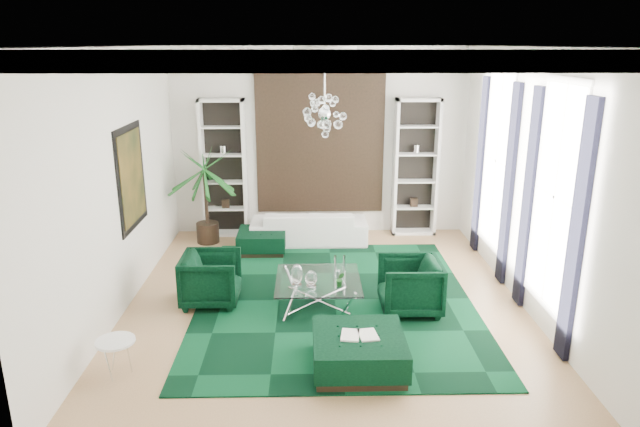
{
  "coord_description": "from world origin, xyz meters",
  "views": [
    {
      "loc": [
        -0.25,
        -8.05,
        3.84
      ],
      "look_at": [
        -0.07,
        0.5,
        1.28
      ],
      "focal_mm": 32.0,
      "sensor_mm": 36.0,
      "label": 1
    }
  ],
  "objects_px": {
    "ottoman_side": "(262,241)",
    "ottoman_front": "(359,352)",
    "armchair_left": "(211,279)",
    "side_table": "(117,358)",
    "armchair_right": "(410,286)",
    "coffee_table": "(318,293)",
    "sofa": "(309,226)",
    "palm": "(205,183)"
  },
  "relations": [
    {
      "from": "sofa",
      "to": "palm",
      "type": "xyz_separation_m",
      "value": [
        -2.02,
        0.06,
        0.88
      ]
    },
    {
      "from": "armchair_right",
      "to": "ottoman_front",
      "type": "bearing_deg",
      "value": -29.69
    },
    {
      "from": "armchair_left",
      "to": "ottoman_front",
      "type": "bearing_deg",
      "value": -132.26
    },
    {
      "from": "armchair_left",
      "to": "coffee_table",
      "type": "bearing_deg",
      "value": -95.29
    },
    {
      "from": "ottoman_side",
      "to": "side_table",
      "type": "bearing_deg",
      "value": -108.46
    },
    {
      "from": "armchair_right",
      "to": "coffee_table",
      "type": "bearing_deg",
      "value": -98.02
    },
    {
      "from": "armchair_left",
      "to": "ottoman_front",
      "type": "xyz_separation_m",
      "value": [
        2.09,
        -1.9,
        -0.17
      ]
    },
    {
      "from": "ottoman_side",
      "to": "palm",
      "type": "xyz_separation_m",
      "value": [
        -1.12,
        0.54,
        1.01
      ]
    },
    {
      "from": "ottoman_front",
      "to": "palm",
      "type": "distance_m",
      "value": 5.47
    },
    {
      "from": "coffee_table",
      "to": "side_table",
      "type": "bearing_deg",
      "value": -143.29
    },
    {
      "from": "sofa",
      "to": "coffee_table",
      "type": "bearing_deg",
      "value": 92.57
    },
    {
      "from": "ottoman_side",
      "to": "coffee_table",
      "type": "bearing_deg",
      "value": -66.86
    },
    {
      "from": "armchair_left",
      "to": "ottoman_front",
      "type": "distance_m",
      "value": 2.83
    },
    {
      "from": "ottoman_side",
      "to": "ottoman_front",
      "type": "height_order",
      "value": "ottoman_front"
    },
    {
      "from": "sofa",
      "to": "ottoman_side",
      "type": "xyz_separation_m",
      "value": [
        -0.9,
        -0.48,
        -0.13
      ]
    },
    {
      "from": "armchair_left",
      "to": "side_table",
      "type": "xyz_separation_m",
      "value": [
        -0.82,
        -1.97,
        -0.17
      ]
    },
    {
      "from": "ottoman_side",
      "to": "palm",
      "type": "height_order",
      "value": "palm"
    },
    {
      "from": "sofa",
      "to": "coffee_table",
      "type": "distance_m",
      "value": 2.9
    },
    {
      "from": "armchair_left",
      "to": "ottoman_side",
      "type": "xyz_separation_m",
      "value": [
        0.6,
        2.26,
        -0.2
      ]
    },
    {
      "from": "armchair_right",
      "to": "coffee_table",
      "type": "distance_m",
      "value": 1.38
    },
    {
      "from": "coffee_table",
      "to": "palm",
      "type": "xyz_separation_m",
      "value": [
        -2.15,
        2.95,
        1.0
      ]
    },
    {
      "from": "armchair_left",
      "to": "sofa",
      "type": "bearing_deg",
      "value": -28.6
    },
    {
      "from": "armchair_left",
      "to": "ottoman_front",
      "type": "height_order",
      "value": "armchair_left"
    },
    {
      "from": "sofa",
      "to": "armchair_left",
      "type": "bearing_deg",
      "value": 61.4
    },
    {
      "from": "armchair_left",
      "to": "ottoman_side",
      "type": "distance_m",
      "value": 2.34
    },
    {
      "from": "coffee_table",
      "to": "ottoman_side",
      "type": "bearing_deg",
      "value": 113.14
    },
    {
      "from": "armchair_left",
      "to": "side_table",
      "type": "height_order",
      "value": "armchair_left"
    },
    {
      "from": "ottoman_side",
      "to": "side_table",
      "type": "distance_m",
      "value": 4.46
    },
    {
      "from": "armchair_left",
      "to": "coffee_table",
      "type": "xyz_separation_m",
      "value": [
        1.63,
        -0.15,
        -0.18
      ]
    },
    {
      "from": "side_table",
      "to": "ottoman_front",
      "type": "bearing_deg",
      "value": 1.45
    },
    {
      "from": "palm",
      "to": "armchair_right",
      "type": "bearing_deg",
      "value": -41.89
    },
    {
      "from": "ottoman_front",
      "to": "coffee_table",
      "type": "bearing_deg",
      "value": 104.85
    },
    {
      "from": "armchair_right",
      "to": "coffee_table",
      "type": "xyz_separation_m",
      "value": [
        -1.35,
        0.19,
        -0.19
      ]
    },
    {
      "from": "ottoman_side",
      "to": "palm",
      "type": "distance_m",
      "value": 1.61
    },
    {
      "from": "armchair_right",
      "to": "ottoman_side",
      "type": "bearing_deg",
      "value": -137.52
    },
    {
      "from": "armchair_left",
      "to": "side_table",
      "type": "relative_size",
      "value": 1.88
    },
    {
      "from": "palm",
      "to": "coffee_table",
      "type": "bearing_deg",
      "value": -53.9
    },
    {
      "from": "armchair_right",
      "to": "coffee_table",
      "type": "height_order",
      "value": "armchair_right"
    },
    {
      "from": "ottoman_side",
      "to": "ottoman_front",
      "type": "relative_size",
      "value": 0.81
    },
    {
      "from": "armchair_left",
      "to": "palm",
      "type": "xyz_separation_m",
      "value": [
        -0.53,
        2.8,
        0.82
      ]
    },
    {
      "from": "sofa",
      "to": "side_table",
      "type": "relative_size",
      "value": 4.93
    },
    {
      "from": "coffee_table",
      "to": "side_table",
      "type": "relative_size",
      "value": 2.72
    }
  ]
}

